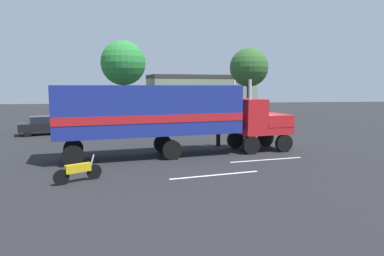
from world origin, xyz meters
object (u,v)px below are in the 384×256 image
(parked_car, at_px, (46,125))
(motorcycle, at_px, (78,171))
(person_bystander, at_px, (218,133))
(parked_bus, at_px, (158,107))
(tree_left, at_px, (123,63))
(tree_center, at_px, (249,68))
(semi_truck, at_px, (169,113))

(parked_car, xyz_separation_m, motorcycle, (5.56, -15.39, -0.33))
(person_bystander, distance_m, parked_car, 15.28)
(parked_bus, distance_m, tree_left, 11.25)
(motorcycle, height_order, tree_left, tree_left)
(person_bystander, bearing_deg, tree_center, 67.73)
(motorcycle, relative_size, tree_left, 0.19)
(parked_car, distance_m, motorcycle, 16.37)
(person_bystander, distance_m, motorcycle, 11.14)
(person_bystander, relative_size, tree_center, 0.19)
(semi_truck, height_order, tree_center, tree_center)
(person_bystander, distance_m, parked_bus, 11.41)
(semi_truck, xyz_separation_m, person_bystander, (3.55, 2.87, -1.63))
(person_bystander, bearing_deg, semi_truck, -141.10)
(parked_bus, xyz_separation_m, parked_car, (-9.56, -3.27, -1.26))
(parked_car, height_order, motorcycle, parked_car)
(parked_bus, height_order, parked_car, parked_bus)
(semi_truck, bearing_deg, person_bystander, 38.90)
(semi_truck, relative_size, person_bystander, 8.82)
(parked_bus, bearing_deg, parked_car, -161.13)
(motorcycle, bearing_deg, semi_truck, 50.28)
(person_bystander, distance_m, tree_center, 21.47)
(tree_center, bearing_deg, parked_car, -150.95)
(parked_bus, height_order, motorcycle, parked_bus)
(parked_car, relative_size, motorcycle, 2.58)
(tree_left, height_order, tree_center, tree_left)
(parked_bus, distance_m, motorcycle, 19.15)
(tree_left, bearing_deg, semi_truck, -80.10)
(parked_bus, xyz_separation_m, motorcycle, (-4.00, -18.66, -1.58))
(motorcycle, distance_m, tree_left, 28.83)
(semi_truck, xyz_separation_m, motorcycle, (-4.23, -5.09, -2.04))
(motorcycle, bearing_deg, parked_car, 109.88)
(parked_bus, bearing_deg, tree_left, 111.82)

